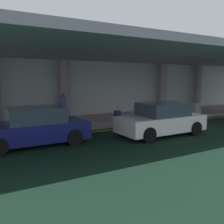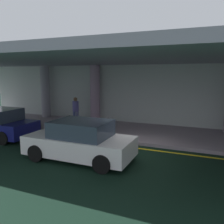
{
  "view_description": "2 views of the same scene",
  "coord_description": "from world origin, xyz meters",
  "px_view_note": "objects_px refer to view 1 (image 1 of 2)",
  "views": [
    {
      "loc": [
        -8.93,
        -10.04,
        2.56
      ],
      "look_at": [
        -2.2,
        1.86,
        0.72
      ],
      "focal_mm": 38.88,
      "sensor_mm": 36.0,
      "label": 1
    },
    {
      "loc": [
        2.95,
        -8.94,
        3.21
      ],
      "look_at": [
        -1.81,
        2.33,
        1.23
      ],
      "focal_mm": 37.51,
      "sensor_mm": 36.0,
      "label": 2
    }
  ],
  "objects_px": {
    "car_navy": "(35,127)",
    "trash_bin_steel": "(197,108)",
    "support_column_center": "(163,87)",
    "traveler_with_luggage": "(63,105)",
    "support_column_left_mid": "(65,89)",
    "support_column_right_mid": "(198,86)",
    "car_white": "(161,120)",
    "suitcase_upright_primary": "(117,116)"
  },
  "relations": [
    {
      "from": "support_column_right_mid",
      "to": "suitcase_upright_primary",
      "type": "relative_size",
      "value": 4.06
    },
    {
      "from": "support_column_left_mid",
      "to": "car_white",
      "type": "xyz_separation_m",
      "value": [
        2.51,
        -6.21,
        -1.26
      ]
    },
    {
      "from": "support_column_center",
      "to": "car_white",
      "type": "xyz_separation_m",
      "value": [
        -5.49,
        -6.21,
        -1.26
      ]
    },
    {
      "from": "support_column_left_mid",
      "to": "car_navy",
      "type": "relative_size",
      "value": 0.89
    },
    {
      "from": "car_navy",
      "to": "trash_bin_steel",
      "type": "distance_m",
      "value": 11.55
    },
    {
      "from": "trash_bin_steel",
      "to": "support_column_left_mid",
      "type": "bearing_deg",
      "value": 159.51
    },
    {
      "from": "car_white",
      "to": "support_column_center",
      "type": "bearing_deg",
      "value": -128.15
    },
    {
      "from": "car_navy",
      "to": "trash_bin_steel",
      "type": "xyz_separation_m",
      "value": [
        11.37,
        2.02,
        -0.14
      ]
    },
    {
      "from": "support_column_right_mid",
      "to": "car_navy",
      "type": "height_order",
      "value": "support_column_right_mid"
    },
    {
      "from": "car_white",
      "to": "car_navy",
      "type": "height_order",
      "value": "same"
    },
    {
      "from": "support_column_center",
      "to": "suitcase_upright_primary",
      "type": "bearing_deg",
      "value": -154.44
    },
    {
      "from": "trash_bin_steel",
      "to": "support_column_center",
      "type": "bearing_deg",
      "value": 96.8
    },
    {
      "from": "support_column_left_mid",
      "to": "traveler_with_luggage",
      "type": "distance_m",
      "value": 1.78
    },
    {
      "from": "traveler_with_luggage",
      "to": "car_navy",
      "type": "bearing_deg",
      "value": 77.94
    },
    {
      "from": "traveler_with_luggage",
      "to": "trash_bin_steel",
      "type": "relative_size",
      "value": 1.98
    },
    {
      "from": "car_navy",
      "to": "support_column_left_mid",
      "type": "bearing_deg",
      "value": 57.43
    },
    {
      "from": "support_column_right_mid",
      "to": "traveler_with_luggage",
      "type": "relative_size",
      "value": 2.17
    },
    {
      "from": "car_navy",
      "to": "traveler_with_luggage",
      "type": "bearing_deg",
      "value": 55.13
    },
    {
      "from": "support_column_left_mid",
      "to": "trash_bin_steel",
      "type": "bearing_deg",
      "value": -20.49
    },
    {
      "from": "support_column_center",
      "to": "car_white",
      "type": "bearing_deg",
      "value": -131.48
    },
    {
      "from": "support_column_left_mid",
      "to": "suitcase_upright_primary",
      "type": "xyz_separation_m",
      "value": [
        2.18,
        -2.78,
        -1.51
      ]
    },
    {
      "from": "support_column_center",
      "to": "suitcase_upright_primary",
      "type": "relative_size",
      "value": 4.06
    },
    {
      "from": "support_column_left_mid",
      "to": "suitcase_upright_primary",
      "type": "height_order",
      "value": "support_column_left_mid"
    },
    {
      "from": "traveler_with_luggage",
      "to": "support_column_center",
      "type": "bearing_deg",
      "value": -150.2
    },
    {
      "from": "support_column_right_mid",
      "to": "trash_bin_steel",
      "type": "xyz_separation_m",
      "value": [
        -3.63,
        -3.13,
        -1.4
      ]
    },
    {
      "from": "support_column_left_mid",
      "to": "car_navy",
      "type": "bearing_deg",
      "value": -120.18
    },
    {
      "from": "support_column_center",
      "to": "traveler_with_luggage",
      "type": "bearing_deg",
      "value": -170.63
    },
    {
      "from": "car_navy",
      "to": "suitcase_upright_primary",
      "type": "distance_m",
      "value": 5.69
    },
    {
      "from": "support_column_center",
      "to": "car_navy",
      "type": "bearing_deg",
      "value": -154.91
    },
    {
      "from": "car_navy",
      "to": "trash_bin_steel",
      "type": "height_order",
      "value": "car_navy"
    },
    {
      "from": "support_column_left_mid",
      "to": "support_column_right_mid",
      "type": "xyz_separation_m",
      "value": [
        12.0,
        0.0,
        0.0
      ]
    },
    {
      "from": "car_navy",
      "to": "trash_bin_steel",
      "type": "relative_size",
      "value": 4.82
    },
    {
      "from": "support_column_right_mid",
      "to": "trash_bin_steel",
      "type": "distance_m",
      "value": 4.99
    },
    {
      "from": "support_column_right_mid",
      "to": "car_white",
      "type": "xyz_separation_m",
      "value": [
        -9.49,
        -6.21,
        -1.26
      ]
    },
    {
      "from": "support_column_center",
      "to": "trash_bin_steel",
      "type": "xyz_separation_m",
      "value": [
        0.37,
        -3.13,
        -1.4
      ]
    },
    {
      "from": "support_column_left_mid",
      "to": "support_column_right_mid",
      "type": "height_order",
      "value": "same"
    },
    {
      "from": "suitcase_upright_primary",
      "to": "support_column_center",
      "type": "bearing_deg",
      "value": 10.48
    },
    {
      "from": "traveler_with_luggage",
      "to": "trash_bin_steel",
      "type": "height_order",
      "value": "traveler_with_luggage"
    },
    {
      "from": "support_column_center",
      "to": "traveler_with_luggage",
      "type": "height_order",
      "value": "support_column_center"
    },
    {
      "from": "car_white",
      "to": "car_navy",
      "type": "bearing_deg",
      "value": -7.61
    },
    {
      "from": "support_column_right_mid",
      "to": "suitcase_upright_primary",
      "type": "bearing_deg",
      "value": -164.17
    },
    {
      "from": "support_column_center",
      "to": "suitcase_upright_primary",
      "type": "distance_m",
      "value": 6.63
    }
  ]
}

